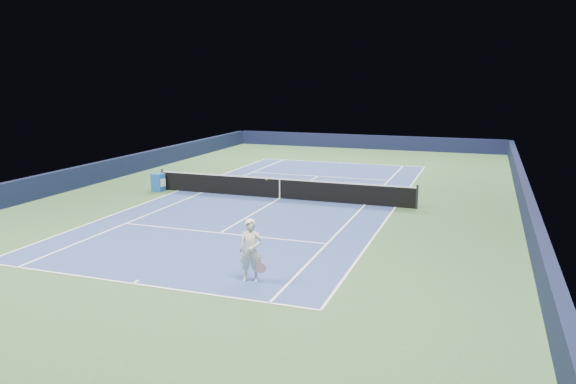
% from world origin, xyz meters
% --- Properties ---
extents(ground, '(40.00, 40.00, 0.00)m').
position_xyz_m(ground, '(0.00, 0.00, 0.00)').
color(ground, '#2F512C').
rests_on(ground, ground).
extents(wall_far, '(22.00, 0.35, 1.10)m').
position_xyz_m(wall_far, '(0.00, 19.82, 0.55)').
color(wall_far, black).
rests_on(wall_far, ground).
extents(wall_right, '(0.35, 40.00, 1.10)m').
position_xyz_m(wall_right, '(10.82, 0.00, 0.55)').
color(wall_right, black).
rests_on(wall_right, ground).
extents(wall_left, '(0.35, 40.00, 1.10)m').
position_xyz_m(wall_left, '(-10.82, 0.00, 0.55)').
color(wall_left, black).
rests_on(wall_left, ground).
extents(court_surface, '(10.97, 23.77, 0.01)m').
position_xyz_m(court_surface, '(0.00, 0.00, 0.00)').
color(court_surface, navy).
rests_on(court_surface, ground).
extents(baseline_far, '(10.97, 0.08, 0.00)m').
position_xyz_m(baseline_far, '(0.00, 11.88, 0.01)').
color(baseline_far, white).
rests_on(baseline_far, ground).
extents(baseline_near, '(10.97, 0.08, 0.00)m').
position_xyz_m(baseline_near, '(0.00, -11.88, 0.01)').
color(baseline_near, white).
rests_on(baseline_near, ground).
extents(sideline_doubles_right, '(0.08, 23.77, 0.00)m').
position_xyz_m(sideline_doubles_right, '(5.49, 0.00, 0.01)').
color(sideline_doubles_right, white).
rests_on(sideline_doubles_right, ground).
extents(sideline_doubles_left, '(0.08, 23.77, 0.00)m').
position_xyz_m(sideline_doubles_left, '(-5.49, 0.00, 0.01)').
color(sideline_doubles_left, white).
rests_on(sideline_doubles_left, ground).
extents(sideline_singles_right, '(0.08, 23.77, 0.00)m').
position_xyz_m(sideline_singles_right, '(4.12, 0.00, 0.01)').
color(sideline_singles_right, white).
rests_on(sideline_singles_right, ground).
extents(sideline_singles_left, '(0.08, 23.77, 0.00)m').
position_xyz_m(sideline_singles_left, '(-4.12, 0.00, 0.01)').
color(sideline_singles_left, white).
rests_on(sideline_singles_left, ground).
extents(service_line_far, '(8.23, 0.08, 0.00)m').
position_xyz_m(service_line_far, '(0.00, 6.40, 0.01)').
color(service_line_far, white).
rests_on(service_line_far, ground).
extents(service_line_near, '(8.23, 0.08, 0.00)m').
position_xyz_m(service_line_near, '(0.00, -6.40, 0.01)').
color(service_line_near, white).
rests_on(service_line_near, ground).
extents(center_service_line, '(0.08, 12.80, 0.00)m').
position_xyz_m(center_service_line, '(0.00, 0.00, 0.01)').
color(center_service_line, white).
rests_on(center_service_line, ground).
extents(center_mark_far, '(0.08, 0.30, 0.00)m').
position_xyz_m(center_mark_far, '(0.00, 11.73, 0.01)').
color(center_mark_far, white).
rests_on(center_mark_far, ground).
extents(center_mark_near, '(0.08, 0.30, 0.00)m').
position_xyz_m(center_mark_near, '(0.00, -11.73, 0.01)').
color(center_mark_near, white).
rests_on(center_mark_near, ground).
extents(tennis_net, '(12.90, 0.10, 1.07)m').
position_xyz_m(tennis_net, '(0.00, 0.00, 0.50)').
color(tennis_net, black).
rests_on(tennis_net, ground).
extents(sponsor_cube, '(0.60, 0.53, 0.90)m').
position_xyz_m(sponsor_cube, '(-6.40, -0.41, 0.45)').
color(sponsor_cube, '#1B4FA7').
rests_on(sponsor_cube, ground).
extents(tennis_player, '(0.84, 1.31, 2.81)m').
position_xyz_m(tennis_player, '(3.06, -10.59, 0.91)').
color(tennis_player, silver).
rests_on(tennis_player, ground).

